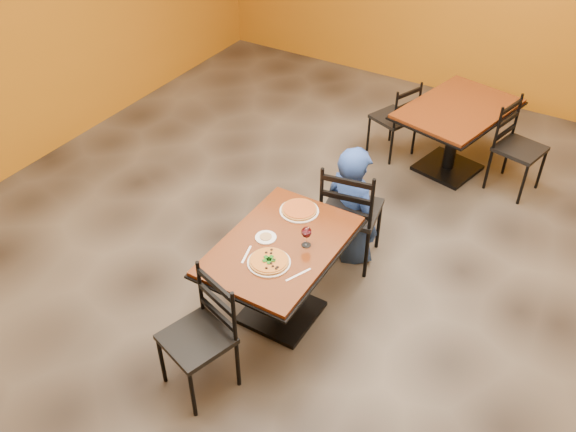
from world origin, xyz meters
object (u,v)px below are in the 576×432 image
Objects in this scene: chair_second_left at (393,118)px; plate_main at (269,263)px; diner at (353,202)px; chair_main_far at (351,211)px; table_main at (281,263)px; plate_far at (299,211)px; side_plate at (266,237)px; chair_second_right at (520,149)px; wine_glass at (306,236)px; chair_main_near at (196,340)px; pizza_far at (299,209)px; table_second at (456,124)px; pizza_main at (269,261)px.

chair_second_left reaches higher than plate_main.
chair_main_far is at bearing 129.01° from diner.
chair_main_far is at bearing 80.93° from table_main.
chair_second_left reaches higher than plate_far.
table_main is at bearing 1.19° from side_plate.
chair_second_right is at bearing -128.33° from chair_main_far.
chair_second_left is at bearing 103.71° from chair_second_right.
chair_second_left is 2.78× the size of plate_far.
chair_second_left is 4.79× the size of wine_glass.
table_main is 1.32× the size of chair_second_right.
chair_main_near is 1.30m from plate_far.
side_plate is (-0.27, -0.91, 0.24)m from chair_main_far.
plate_far is (-0.19, -0.59, 0.21)m from diner.
side_plate is (-1.24, -2.71, 0.29)m from chair_second_right.
table_main is 1.20× the size of chair_main_far.
chair_main_near reaches higher than chair_second_left.
table_main is 1.32× the size of chair_main_near.
chair_second_right is 2.61m from pizza_far.
table_main is 0.34m from wine_glass.
diner is 0.96m from wine_glass.
chair_second_right is at bearing 0.00° from table_second.
plate_far is (-0.12, 0.63, 0.00)m from plate_main.
side_plate is at bearing -97.14° from plate_far.
table_main is at bearing 101.47° from diner.
chair_second_right is 3.01× the size of plate_far.
plate_far is at bearing 90.03° from diner.
pizza_main is 0.34m from wine_glass.
table_second is 2.97m from plate_main.
table_main is 1.13× the size of diner.
chair_second_right is (1.35, 0.00, 0.04)m from chair_second_left.
chair_second_left is at bearing 180.00° from table_second.
plate_far is at bearing -102.57° from table_second.
plate_far is at bearing 127.34° from wine_glass.
pizza_far reaches higher than plate_main.
chair_main_near is 1.31m from pizza_far.
chair_second_left is 0.80× the size of diner.
plate_main is 1.09× the size of pizza_main.
table_second is at bearing 111.45° from chair_second_left.
chair_main_far is 0.98m from side_plate.
chair_main_near is at bearing -99.31° from table_main.
plate_far is (0.07, 1.27, 0.29)m from chair_main_near.
chair_main_near is at bearing -99.20° from table_second.
chair_second_left is at bearing 95.40° from plate_main.
pizza_main is (0.18, 0.64, 0.31)m from chair_main_near.
chair_second_left is at bearing 93.97° from pizza_far.
chair_second_right reaches higher than plate_main.
plate_far is (-1.19, -2.31, 0.29)m from chair_second_right.
chair_second_right is at bearing 69.93° from pizza_main.
chair_second_right is 5.18× the size of wine_glass.
chair_second_left is 1.76m from diner.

